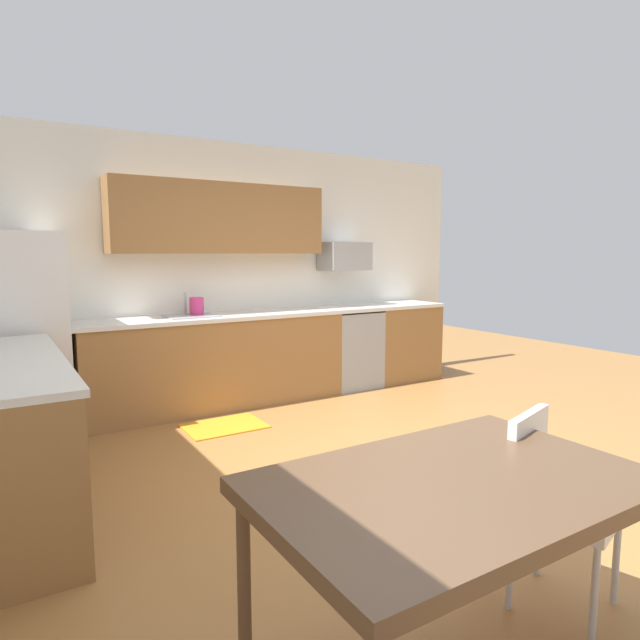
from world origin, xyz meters
name	(u,v)px	position (x,y,z in m)	size (l,w,h in m)	color
ground_plane	(395,476)	(0.00, 0.00, 0.00)	(12.00, 12.00, 0.00)	#9E6B38
wall_back	(240,272)	(0.00, 2.65, 1.35)	(5.80, 0.10, 2.70)	white
cabinet_run_back	(217,363)	(-0.42, 2.30, 0.45)	(2.65, 0.60, 0.90)	olive
cabinet_run_back_right	(399,343)	(1.95, 2.30, 0.45)	(0.90, 0.60, 0.90)	olive
cabinet_run_left	(9,441)	(-2.30, 0.80, 0.45)	(0.60, 2.00, 0.90)	olive
countertop_back	(254,314)	(0.00, 2.30, 0.92)	(4.80, 0.64, 0.04)	silver
countertop_left	(3,363)	(-2.30, 0.80, 0.92)	(0.64, 2.00, 0.04)	silver
upper_cabinets_back	(220,219)	(-0.30, 2.43, 1.90)	(2.20, 0.34, 0.70)	olive
refrigerator	(16,338)	(-2.18, 2.22, 0.86)	(0.76, 0.70, 1.73)	white
oven_range	(349,348)	(1.20, 2.30, 0.46)	(0.60, 0.60, 0.91)	#999BA0
microwave	(345,256)	(1.20, 2.40, 1.52)	(0.54, 0.36, 0.32)	#9EA0A5
sink_basin	(192,323)	(-0.67, 2.30, 0.88)	(0.48, 0.40, 0.14)	#A5A8AD
sink_faucet	(185,305)	(-0.67, 2.48, 1.04)	(0.02, 0.02, 0.24)	#B2B5BA
dining_table	(454,495)	(-0.99, -1.51, 0.71)	(1.40, 0.90, 0.77)	brown
chair_near_table	(551,493)	(-0.29, -1.41, 0.50)	(0.50, 0.50, 0.85)	white
floor_mat	(224,426)	(-0.61, 1.65, 0.01)	(0.70, 0.50, 0.01)	orange
kettle	(197,307)	(-0.60, 2.35, 1.02)	(0.14, 0.14, 0.20)	#CC3372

